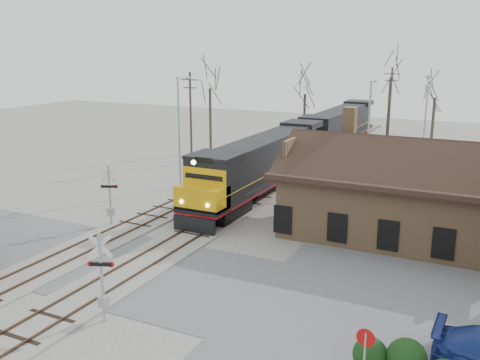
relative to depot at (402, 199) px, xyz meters
The scene contains 21 objects.
ground 17.14m from the depot, 134.97° to the right, with size 140.00×140.00×0.00m, color #A9A499.
road 17.13m from the depot, 134.97° to the right, with size 60.00×9.00×0.03m, color #5A5A5F.
track_main 12.58m from the depot, 165.97° to the left, with size 3.40×90.00×0.24m.
track_siding 16.92m from the depot, 169.70° to the left, with size 3.40×90.00×0.24m.
depot is the anchor object (origin of this frame).
locomotive_lead 12.82m from the depot, 159.27° to the left, with size 3.25×21.77×4.84m.
locomotive_trailing 29.16m from the depot, 114.28° to the left, with size 3.25×21.77×4.58m.
crossbuck_near 19.72m from the depot, 119.56° to the right, with size 1.14×0.51×4.17m.
crossbuck_far 19.16m from the depot, 159.79° to the right, with size 1.12×0.57×4.18m.
do_not_enter_sign 16.92m from the depot, 84.18° to the right, with size 0.69×0.12×2.32m.
hedge_a 15.83m from the depot, 83.88° to the right, with size 1.31×1.31×1.31m, color black.
hedge_b 15.87m from the depot, 79.14° to the right, with size 1.50×1.50×1.50m, color black.
streetlight_a 19.78m from the depot, 167.94° to the left, with size 0.25×2.04×9.39m.
streetlight_b 14.21m from the depot, 111.96° to the left, with size 0.25×2.04×8.98m.
streetlight_c 22.57m from the depot, 94.43° to the left, with size 0.25×2.04×9.12m.
utility_pole_a 27.17m from the depot, 150.81° to the left, with size 2.00×0.24×9.32m.
utility_pole_b 35.20m from the depot, 102.41° to the left, with size 2.00×0.24×9.31m.
tree_a 32.50m from the depot, 141.63° to the left, with size 4.78×4.78×11.70m.
tree_b 32.04m from the depot, 120.83° to the left, with size 4.19×4.19×10.28m.
tree_c 36.65m from the depot, 102.56° to the left, with size 5.36×5.36×13.13m.
tree_d 30.87m from the depot, 93.57° to the left, with size 4.12×4.12×10.10m.
Camera 1 is at (17.15, -21.76, 11.88)m, focal length 40.00 mm.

